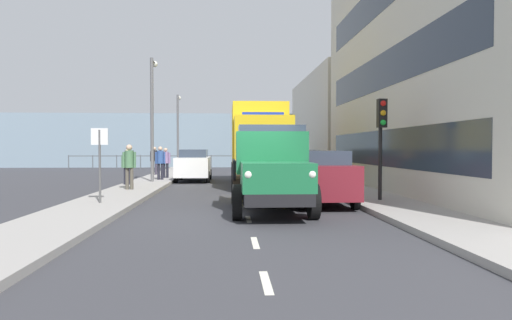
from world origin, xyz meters
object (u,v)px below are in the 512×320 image
truck_vintage_green (271,170)px  pedestrian_with_bag (127,164)px  car_teal_kerbside_1 (297,169)px  car_red_kerbside_2 (282,165)px  street_sign (100,152)px  car_white_oppositeside_0 (194,165)px  lamp_post_promenade (152,108)px  lamp_post_far (178,124)px  pedestrian_in_dark_coat (160,160)px  traffic_light_near (381,127)px  car_maroon_kerbside_near (320,177)px  pedestrian_strolling (154,158)px  pedestrian_couple_a (129,163)px  car_black_kerbside_3 (272,162)px  lorry_cargo_yellow (259,142)px  pedestrian_by_lamp (166,160)px

truck_vintage_green → pedestrian_with_bag: 10.23m
car_teal_kerbside_1 → car_red_kerbside_2: bearing=-90.0°
street_sign → car_white_oppositeside_0: bearing=-100.0°
lamp_post_promenade → lamp_post_far: (0.04, -12.04, -0.23)m
pedestrian_in_dark_coat → traffic_light_near: bearing=129.8°
car_maroon_kerbside_near → pedestrian_with_bag: size_ratio=2.52×
pedestrian_with_bag → pedestrian_strolling: pedestrian_strolling is taller
truck_vintage_green → car_maroon_kerbside_near: 2.40m
car_teal_kerbside_1 → pedestrian_couple_a: bearing=5.6°
car_teal_kerbside_1 → car_red_kerbside_2: 5.84m
truck_vintage_green → car_black_kerbside_3: (-1.72, -17.86, -0.28)m
car_maroon_kerbside_near → traffic_light_near: traffic_light_near is taller
car_black_kerbside_3 → lamp_post_far: lamp_post_far is taller
pedestrian_in_dark_coat → lamp_post_promenade: size_ratio=0.28×
car_teal_kerbside_1 → traffic_light_near: bearing=111.1°
car_white_oppositeside_0 → lamp_post_far: size_ratio=0.75×
pedestrian_couple_a → pedestrian_strolling: pedestrian_couple_a is taller
lorry_cargo_yellow → car_red_kerbside_2: (-1.46, -2.96, -1.18)m
lorry_cargo_yellow → car_teal_kerbside_1: bearing=116.8°
car_red_kerbside_2 → traffic_light_near: size_ratio=1.37×
traffic_light_near → pedestrian_with_bag: bearing=-36.3°
car_white_oppositeside_0 → pedestrian_couple_a: pedestrian_couple_a is taller
lorry_cargo_yellow → pedestrian_couple_a: lorry_cargo_yellow is taller
lamp_post_far → pedestrian_strolling: bearing=82.7°
car_teal_kerbside_1 → car_black_kerbside_3: (0.00, -11.30, 0.00)m
car_teal_kerbside_1 → pedestrian_with_bag: (7.48, -1.89, 0.18)m
car_maroon_kerbside_near → car_white_oppositeside_0: bearing=-66.2°
lorry_cargo_yellow → traffic_light_near: bearing=113.2°
car_maroon_kerbside_near → lamp_post_far: lamp_post_far is taller
traffic_light_near → car_white_oppositeside_0: bearing=-58.5°
car_black_kerbside_3 → truck_vintage_green: bearing=84.5°
truck_vintage_green → traffic_light_near: bearing=-157.0°
car_maroon_kerbside_near → car_black_kerbside_3: bearing=-90.0°
lorry_cargo_yellow → car_white_oppositeside_0: 4.67m
car_red_kerbside_2 → street_sign: street_sign is taller
car_black_kerbside_3 → car_white_oppositeside_0: (4.78, 5.36, -0.00)m
car_white_oppositeside_0 → traffic_light_near: traffic_light_near is taller
lorry_cargo_yellow → car_red_kerbside_2: 3.50m
car_black_kerbside_3 → lamp_post_far: 8.56m
car_white_oppositeside_0 → pedestrian_by_lamp: size_ratio=2.54×
street_sign → pedestrian_by_lamp: bearing=-91.9°
pedestrian_in_dark_coat → pedestrian_couple_a: bearing=86.1°
truck_vintage_green → pedestrian_strolling: bearing=-70.4°
car_maroon_kerbside_near → pedestrian_couple_a: (6.85, -4.23, 0.32)m
car_white_oppositeside_0 → pedestrian_couple_a: 6.94m
traffic_light_near → lamp_post_promenade: (8.59, -8.89, 1.33)m
car_maroon_kerbside_near → pedestrian_in_dark_coat: bearing=-57.1°
car_white_oppositeside_0 → pedestrian_with_bag: size_ratio=2.65×
traffic_light_near → lamp_post_promenade: 12.43m
pedestrian_in_dark_coat → lamp_post_promenade: (0.20, 1.18, 2.63)m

